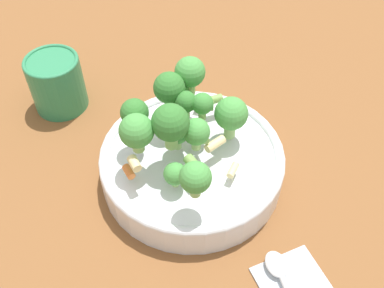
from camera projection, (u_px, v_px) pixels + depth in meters
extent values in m
plane|color=brown|center=(192.00, 175.00, 0.65)|extent=(3.00, 3.00, 0.00)
cylinder|color=silver|center=(192.00, 165.00, 0.63)|extent=(0.25, 0.25, 0.04)
torus|color=silver|center=(192.00, 155.00, 0.61)|extent=(0.25, 0.25, 0.01)
cylinder|color=#8CB766|center=(175.00, 182.00, 0.57)|extent=(0.01, 0.01, 0.01)
sphere|color=#479342|center=(175.00, 174.00, 0.56)|extent=(0.03, 0.03, 0.03)
cylinder|color=#8CB766|center=(178.00, 143.00, 0.60)|extent=(0.01, 0.01, 0.02)
sphere|color=#479342|center=(177.00, 133.00, 0.59)|extent=(0.03, 0.03, 0.03)
cylinder|color=#8CB766|center=(190.00, 87.00, 0.62)|extent=(0.01, 0.01, 0.02)
sphere|color=#479342|center=(190.00, 72.00, 0.60)|extent=(0.04, 0.04, 0.04)
cylinder|color=#8CB766|center=(231.00, 128.00, 0.62)|extent=(0.01, 0.01, 0.01)
sphere|color=#3D8438|center=(232.00, 118.00, 0.61)|extent=(0.03, 0.03, 0.03)
cylinder|color=#8CB766|center=(186.00, 113.00, 0.60)|extent=(0.01, 0.01, 0.02)
sphere|color=#33722D|center=(186.00, 102.00, 0.59)|extent=(0.03, 0.03, 0.03)
cylinder|color=#8CB766|center=(136.00, 124.00, 0.59)|extent=(0.01, 0.01, 0.01)
sphere|color=#33722D|center=(135.00, 113.00, 0.57)|extent=(0.04, 0.04, 0.04)
cylinder|color=#8CB766|center=(228.00, 128.00, 0.62)|extent=(0.02, 0.02, 0.02)
sphere|color=#479342|center=(230.00, 112.00, 0.60)|extent=(0.05, 0.05, 0.05)
cylinder|color=#8CB766|center=(172.00, 101.00, 0.61)|extent=(0.02, 0.02, 0.01)
sphere|color=#33722D|center=(171.00, 87.00, 0.59)|extent=(0.04, 0.04, 0.04)
cylinder|color=#8CB766|center=(172.00, 141.00, 0.57)|extent=(0.02, 0.02, 0.02)
sphere|color=#33722D|center=(172.00, 124.00, 0.54)|extent=(0.05, 0.05, 0.05)
cylinder|color=#8CB766|center=(138.00, 145.00, 0.57)|extent=(0.02, 0.02, 0.02)
sphere|color=#479342|center=(136.00, 131.00, 0.55)|extent=(0.04, 0.04, 0.04)
cylinder|color=#8CB766|center=(194.00, 145.00, 0.58)|extent=(0.01, 0.01, 0.02)
sphere|color=#479342|center=(194.00, 133.00, 0.56)|extent=(0.04, 0.04, 0.04)
cylinder|color=#8CB766|center=(195.00, 190.00, 0.52)|extent=(0.01, 0.01, 0.02)
sphere|color=#479342|center=(195.00, 177.00, 0.50)|extent=(0.04, 0.04, 0.04)
cylinder|color=#8CB766|center=(202.00, 114.00, 0.60)|extent=(0.01, 0.01, 0.01)
sphere|color=#3D8438|center=(202.00, 104.00, 0.58)|extent=(0.03, 0.03, 0.03)
cylinder|color=#8CB766|center=(179.00, 100.00, 0.62)|extent=(0.01, 0.01, 0.01)
sphere|color=#33722D|center=(179.00, 91.00, 0.61)|extent=(0.03, 0.03, 0.03)
cylinder|color=#729E4C|center=(203.00, 136.00, 0.58)|extent=(0.02, 0.01, 0.01)
cylinder|color=#729E4C|center=(203.00, 106.00, 0.62)|extent=(0.03, 0.03, 0.01)
cylinder|color=beige|center=(215.00, 144.00, 0.59)|extent=(0.02, 0.03, 0.01)
cylinder|color=beige|center=(233.00, 170.00, 0.58)|extent=(0.02, 0.02, 0.01)
cylinder|color=#729E4C|center=(215.00, 99.00, 0.64)|extent=(0.02, 0.02, 0.01)
cylinder|color=beige|center=(134.00, 163.00, 0.55)|extent=(0.02, 0.01, 0.01)
cylinder|color=orange|center=(128.00, 170.00, 0.57)|extent=(0.02, 0.01, 0.01)
cylinder|color=#729E4C|center=(193.00, 164.00, 0.56)|extent=(0.02, 0.02, 0.01)
cylinder|color=beige|center=(179.00, 122.00, 0.62)|extent=(0.02, 0.02, 0.01)
cylinder|color=beige|center=(175.00, 102.00, 0.65)|extent=(0.02, 0.02, 0.01)
cylinder|color=#729E4C|center=(201.00, 105.00, 0.66)|extent=(0.02, 0.02, 0.01)
cylinder|color=#2D7F51|center=(57.00, 84.00, 0.71)|extent=(0.09, 0.09, 0.09)
torus|color=#2D7F51|center=(50.00, 61.00, 0.68)|extent=(0.09, 0.09, 0.01)
ellipsoid|color=silver|center=(276.00, 264.00, 0.54)|extent=(0.04, 0.03, 0.01)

